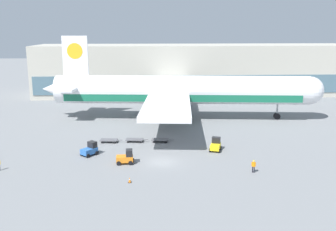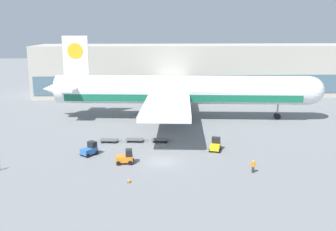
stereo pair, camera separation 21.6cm
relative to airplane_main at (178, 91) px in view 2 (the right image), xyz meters
The scene contains 11 objects.
ground_plane 27.33m from the airplane_main, 99.90° to the right, with size 400.00×400.00×0.00m, color slate.
terminal_building 32.57m from the airplane_main, 75.87° to the left, with size 90.00×18.20×14.00m.
airplane_main is the anchor object (origin of this frame).
baggage_tug_foreground 28.67m from the airplane_main, 109.81° to the right, with size 2.50×1.72×2.00m.
baggage_tug_mid 22.55m from the airplane_main, 79.69° to the right, with size 2.25×2.75×2.00m.
baggage_tug_far 27.67m from the airplane_main, 123.56° to the right, with size 2.70×2.76×2.00m.
baggage_dolly_lead 21.51m from the airplane_main, 128.23° to the right, with size 3.77×1.81×0.48m.
baggage_dolly_second 19.26m from the airplane_main, 117.91° to the right, with size 3.77×1.81×0.48m.
baggage_dolly_third 18.04m from the airplane_main, 104.77° to the right, with size 3.77×1.81×0.48m.
ground_crew_far 32.17m from the airplane_main, 76.97° to the right, with size 0.51×0.37×1.71m.
traffic_cone_near 34.87m from the airplane_main, 104.80° to the right, with size 0.40×0.40×0.69m.
Camera 2 is at (-1.92, -49.81, 18.19)m, focal length 40.00 mm.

